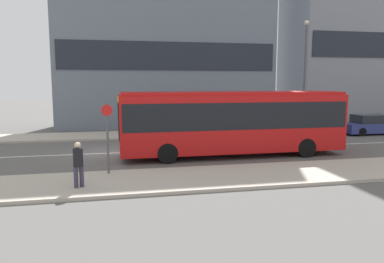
% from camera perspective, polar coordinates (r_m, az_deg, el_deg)
% --- Properties ---
extents(ground_plane, '(120.00, 120.00, 0.00)m').
position_cam_1_polar(ground_plane, '(20.42, -12.21, -3.24)').
color(ground_plane, '#595654').
extents(sidewalk_near, '(44.00, 3.50, 0.13)m').
position_cam_1_polar(sidewalk_near, '(14.31, -12.26, -7.67)').
color(sidewalk_near, '#B2A899').
rests_on(sidewalk_near, ground_plane).
extents(sidewalk_far, '(44.00, 3.50, 0.13)m').
position_cam_1_polar(sidewalk_far, '(26.58, -12.20, -0.58)').
color(sidewalk_far, '#B2A899').
rests_on(sidewalk_far, ground_plane).
extents(lane_centerline, '(41.80, 0.16, 0.01)m').
position_cam_1_polar(lane_centerline, '(20.42, -12.21, -3.23)').
color(lane_centerline, silver).
rests_on(lane_centerline, ground_plane).
extents(apartment_block_left_tower, '(17.89, 5.03, 20.94)m').
position_cam_1_polar(apartment_block_left_tower, '(33.03, -4.07, 19.29)').
color(apartment_block_left_tower, slate).
rests_on(apartment_block_left_tower, ground_plane).
extents(city_bus, '(11.42, 2.60, 3.28)m').
position_cam_1_polar(city_bus, '(19.16, 6.16, 1.87)').
color(city_bus, red).
rests_on(city_bus, ground_plane).
extents(parked_car_0, '(4.16, 1.85, 1.37)m').
position_cam_1_polar(parked_car_0, '(27.23, 17.02, 0.68)').
color(parked_car_0, black).
rests_on(parked_car_0, ground_plane).
extents(parked_car_1, '(4.60, 1.73, 1.43)m').
position_cam_1_polar(parked_car_1, '(30.01, 25.77, 0.91)').
color(parked_car_1, navy).
rests_on(parked_car_1, ground_plane).
extents(pedestrian_near_stop, '(0.34, 0.34, 1.60)m').
position_cam_1_polar(pedestrian_near_stop, '(13.59, -16.95, -4.46)').
color(pedestrian_near_stop, '#383347').
rests_on(pedestrian_near_stop, sidewalk_near).
extents(bus_stop_sign, '(0.44, 0.12, 2.82)m').
position_cam_1_polar(bus_stop_sign, '(15.18, -12.76, -0.24)').
color(bus_stop_sign, '#4C4C51').
rests_on(bus_stop_sign, sidewalk_near).
extents(street_lamp, '(0.36, 0.36, 8.08)m').
position_cam_1_polar(street_lamp, '(29.32, 16.84, 9.62)').
color(street_lamp, '#4C4C51').
rests_on(street_lamp, sidewalk_far).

